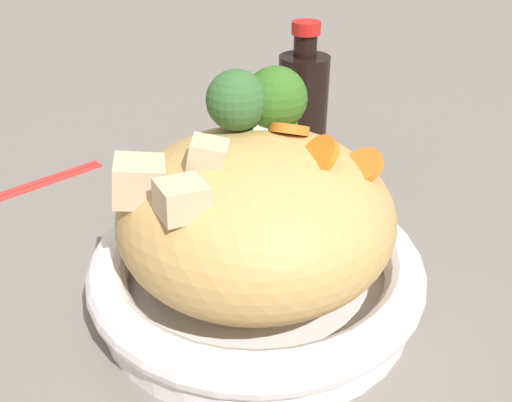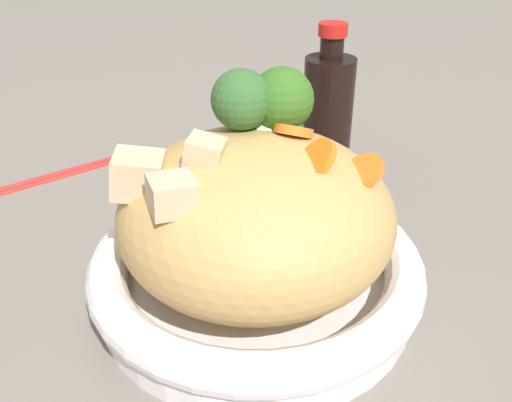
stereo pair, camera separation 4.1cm
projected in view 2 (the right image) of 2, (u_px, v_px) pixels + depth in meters
The scene contains 9 objects.
ground_plane at pixel (256, 296), 0.45m from camera, with size 3.00×3.00×0.00m, color slate.
serving_bowl at pixel (256, 272), 0.44m from camera, with size 0.26×0.26×0.05m.
noodle_heap at pixel (256, 215), 0.41m from camera, with size 0.20×0.20×0.12m.
broccoli_florets at pixel (257, 104), 0.43m from camera, with size 0.11×0.10×0.08m.
carrot_coins at pixel (320, 150), 0.39m from camera, with size 0.10×0.06×0.04m.
zucchini_slices at pixel (266, 124), 0.42m from camera, with size 0.08×0.06×0.03m.
chicken_chunks at pixel (198, 156), 0.39m from camera, with size 0.09×0.17×0.05m.
soy_sauce_bottle at pixel (328, 112), 0.62m from camera, with size 0.06×0.06×0.17m.
chopsticks_pair at pixel (30, 181), 0.62m from camera, with size 0.03×0.23×0.01m.
Camera 2 is at (-0.27, 0.22, 0.29)m, focal length 39.32 mm.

